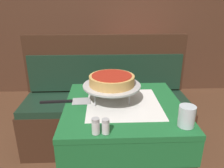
% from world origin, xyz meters
% --- Properties ---
extents(dining_table_front, '(0.70, 0.70, 0.77)m').
position_xyz_m(dining_table_front, '(0.00, 0.00, 0.65)').
color(dining_table_front, '#1E6B33').
rests_on(dining_table_front, ground_plane).
extents(dining_table_rear, '(0.78, 0.78, 0.77)m').
position_xyz_m(dining_table_rear, '(0.35, 1.58, 0.67)').
color(dining_table_rear, red).
rests_on(dining_table_rear, ground_plane).
extents(booth_bench, '(1.54, 0.50, 1.06)m').
position_xyz_m(booth_bench, '(-0.09, 0.69, 0.32)').
color(booth_bench, '#3D2316').
rests_on(booth_bench, ground_plane).
extents(back_wall_panel, '(6.00, 0.04, 2.40)m').
position_xyz_m(back_wall_panel, '(0.00, 2.10, 1.20)').
color(back_wall_panel, '#4C2D1E').
rests_on(back_wall_panel, ground_plane).
extents(pizza_pan_stand, '(0.34, 0.34, 0.11)m').
position_xyz_m(pizza_pan_stand, '(-0.07, 0.03, 0.87)').
color(pizza_pan_stand, '#ADADB2').
rests_on(pizza_pan_stand, dining_table_front).
extents(deep_dish_pizza, '(0.27, 0.27, 0.06)m').
position_xyz_m(deep_dish_pizza, '(-0.07, 0.03, 0.91)').
color(deep_dish_pizza, tan).
rests_on(deep_dish_pizza, pizza_pan_stand).
extents(pizza_server, '(0.30, 0.10, 0.01)m').
position_xyz_m(pizza_server, '(-0.33, 0.04, 0.77)').
color(pizza_server, '#BCBCC1').
rests_on(pizza_server, dining_table_front).
extents(water_glass_near, '(0.08, 0.08, 0.11)m').
position_xyz_m(water_glass_near, '(0.28, -0.26, 0.82)').
color(water_glass_near, silver).
rests_on(water_glass_near, dining_table_front).
extents(salt_shaker, '(0.04, 0.04, 0.08)m').
position_xyz_m(salt_shaker, '(-0.16, -0.31, 0.81)').
color(salt_shaker, silver).
rests_on(salt_shaker, dining_table_front).
extents(pepper_shaker, '(0.04, 0.04, 0.07)m').
position_xyz_m(pepper_shaker, '(-0.11, -0.31, 0.81)').
color(pepper_shaker, silver).
rests_on(pepper_shaker, dining_table_front).
extents(condiment_caddy, '(0.15, 0.15, 0.15)m').
position_xyz_m(condiment_caddy, '(0.38, 1.62, 0.81)').
color(condiment_caddy, black).
rests_on(condiment_caddy, dining_table_rear).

